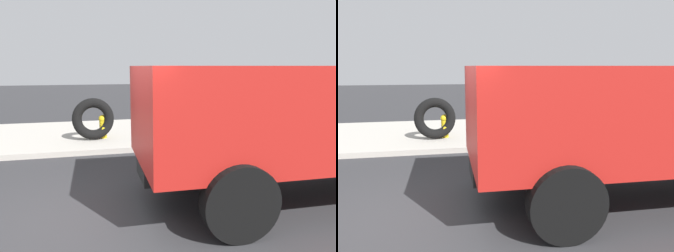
# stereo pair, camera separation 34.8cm
# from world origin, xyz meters

# --- Properties ---
(ground_plane) EXTENTS (80.00, 80.00, 0.00)m
(ground_plane) POSITION_xyz_m (0.00, 0.00, 0.00)
(ground_plane) COLOR #2D2D30
(sidewalk_curb) EXTENTS (36.00, 5.00, 0.15)m
(sidewalk_curb) POSITION_xyz_m (0.00, 6.50, 0.07)
(sidewalk_curb) COLOR #ADA89E
(sidewalk_curb) RESTS_ON ground
(fire_hydrant) EXTENTS (0.26, 0.58, 0.74)m
(fire_hydrant) POSITION_xyz_m (0.66, 5.48, 0.54)
(fire_hydrant) COLOR yellow
(fire_hydrant) RESTS_ON sidewalk_curb
(loose_tire) EXTENTS (1.32, 0.56, 1.30)m
(loose_tire) POSITION_xyz_m (0.37, 5.33, 0.80)
(loose_tire) COLOR black
(loose_tire) RESTS_ON sidewalk_curb
(stop_sign) EXTENTS (0.76, 0.08, 2.06)m
(stop_sign) POSITION_xyz_m (3.32, 4.76, 1.58)
(stop_sign) COLOR gray
(stop_sign) RESTS_ON sidewalk_curb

